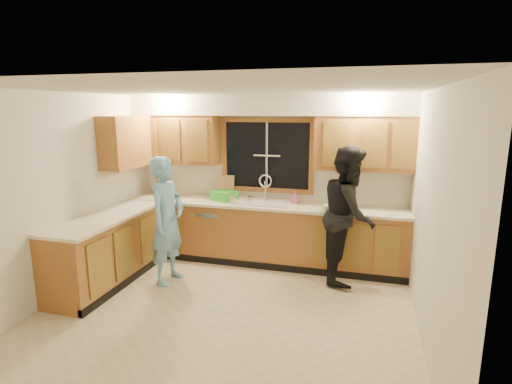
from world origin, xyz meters
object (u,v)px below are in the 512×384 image
at_px(dishwasher, 209,231).
at_px(man, 167,220).
at_px(stove, 79,265).
at_px(bowl, 330,207).
at_px(sink, 262,207).
at_px(knife_block, 160,188).
at_px(woman, 349,214).
at_px(dish_crate, 224,195).
at_px(soap_bottle, 295,197).

relative_size(dishwasher, man, 0.48).
relative_size(stove, bowl, 4.22).
bearing_deg(dishwasher, sink, 0.99).
height_order(sink, man, man).
height_order(man, knife_block, man).
bearing_deg(woman, knife_block, 83.67).
distance_m(stove, bowl, 3.35).
bearing_deg(woman, stove, 117.64).
xyz_separation_m(sink, stove, (-1.80, -1.82, -0.41)).
height_order(man, dish_crate, man).
bearing_deg(soap_bottle, woman, -27.56).
distance_m(sink, bowl, 1.02).
xyz_separation_m(woman, bowl, (-0.27, 0.24, 0.03)).
relative_size(stove, knife_block, 4.06).
bearing_deg(bowl, soap_bottle, 160.90).
relative_size(soap_bottle, bowl, 0.90).
height_order(sink, woman, woman).
bearing_deg(bowl, man, -155.29).
relative_size(dish_crate, bowl, 1.50).
distance_m(stove, dish_crate, 2.27).
height_order(dishwasher, knife_block, knife_block).
xyz_separation_m(man, woman, (2.31, 0.70, 0.07)).
xyz_separation_m(man, dish_crate, (0.42, 1.04, 0.14)).
xyz_separation_m(dish_crate, bowl, (1.62, -0.10, -0.05)).
bearing_deg(soap_bottle, man, -143.14).
height_order(dishwasher, dish_crate, dish_crate).
bearing_deg(dish_crate, soap_bottle, 4.42).
bearing_deg(bowl, sink, 175.57).
xyz_separation_m(stove, bowl, (2.81, 1.75, 0.50)).
distance_m(woman, dish_crate, 1.92).
bearing_deg(stove, soap_bottle, 40.40).
height_order(sink, stove, sink).
xyz_separation_m(stove, knife_block, (0.06, 1.93, 0.58)).
bearing_deg(woman, dishwasher, 83.53).
relative_size(sink, stove, 0.96).
relative_size(sink, dishwasher, 1.05).
height_order(dishwasher, woman, woman).
bearing_deg(dish_crate, stove, -122.81).
bearing_deg(dish_crate, bowl, -3.66).
bearing_deg(knife_block, soap_bottle, -30.53).
xyz_separation_m(dishwasher, soap_bottle, (1.32, 0.12, 0.61)).
bearing_deg(dishwasher, knife_block, 172.49).
distance_m(sink, dishwasher, 0.96).
bearing_deg(knife_block, woman, -38.56).
relative_size(sink, man, 0.51).
bearing_deg(dishwasher, bowl, -1.96).
height_order(man, bowl, man).
height_order(sink, soap_bottle, sink).
bearing_deg(soap_bottle, dishwasher, -174.67).
distance_m(man, knife_block, 1.34).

